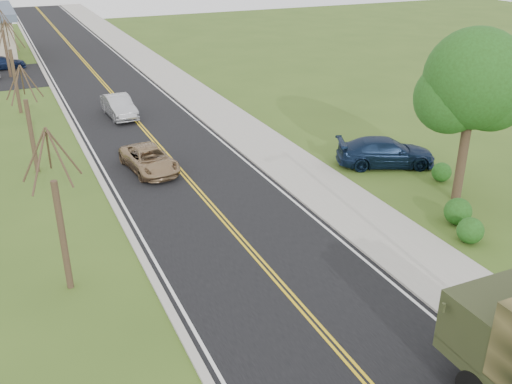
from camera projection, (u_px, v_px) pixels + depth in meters
road at (104, 84)px, 48.11m from camera, size 8.00×120.00×0.01m
curb_right at (152, 78)px, 49.65m from camera, size 0.30×120.00×0.12m
sidewalk_right at (171, 77)px, 50.32m from camera, size 3.20×120.00×0.10m
curb_left at (53, 89)px, 46.52m from camera, size 0.30×120.00×0.10m
leafy_tree at (474, 87)px, 25.19m from camera, size 4.83×4.50×8.10m
bare_tree_a at (60, 223)px, 19.57m from camera, size 1.93×2.26×6.08m
bare_tree_b at (30, 128)px, 29.55m from camera, size 1.83×2.14×5.73m
bare_tree_c at (14, 74)px, 39.34m from camera, size 2.04×2.39×6.42m
bare_tree_d at (6, 48)px, 49.35m from camera, size 1.88×2.20×5.91m
suv_champagne at (149, 159)px, 30.47m from camera, size 2.60×4.76×1.27m
sedan_silver at (119, 107)px, 39.29m from camera, size 1.80×4.56×1.48m
pickup_navy at (386, 152)px, 31.09m from camera, size 5.74×4.02×1.54m
lot_car_navy at (2, 63)px, 52.94m from camera, size 4.24×1.97×1.20m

